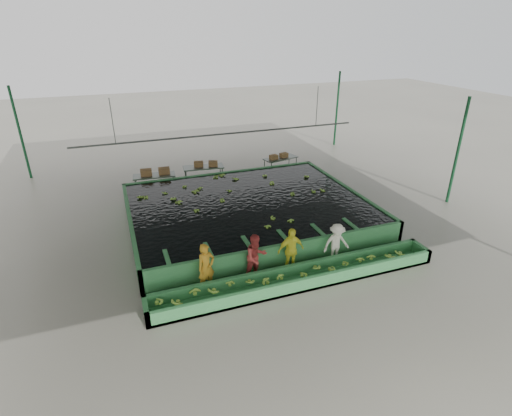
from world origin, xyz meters
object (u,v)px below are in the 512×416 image
object	(u,v)px
packing_table_mid	(204,175)
worker_a	(206,267)
sorting_trough	(299,278)
box_stack_mid	(206,166)
packing_table_right	(280,165)
box_stack_left	(155,175)
worker_c	(291,250)
box_stack_right	(279,158)
worker_d	(336,243)
packing_table_left	(155,184)
worker_b	(256,257)
flotation_tank	(248,210)

from	to	relation	value
packing_table_mid	worker_a	bearing A→B (deg)	-102.87
sorting_trough	box_stack_mid	xyz separation A→B (m)	(-0.64, 10.06, 0.72)
packing_table_mid	packing_table_right	xyz separation A→B (m)	(4.56, 0.19, -0.04)
sorting_trough	box_stack_left	size ratio (longest dim) A/B	6.96
worker_c	packing_table_mid	bearing A→B (deg)	92.66
box_stack_mid	box_stack_right	distance (m)	4.28
box_stack_right	worker_d	bearing A→B (deg)	-100.82
box_stack_left	box_stack_mid	world-z (taller)	box_stack_mid
box_stack_mid	packing_table_mid	bearing A→B (deg)	177.34
sorting_trough	packing_table_left	bearing A→B (deg)	109.32
box_stack_left	box_stack_mid	xyz separation A→B (m)	(2.69, 0.31, 0.03)
packing_table_right	worker_a	bearing A→B (deg)	-125.22
worker_b	box_stack_mid	distance (m)	9.28
packing_table_right	packing_table_left	bearing A→B (deg)	-175.62
box_stack_left	box_stack_right	distance (m)	6.98
flotation_tank	packing_table_left	world-z (taller)	packing_table_left
worker_a	worker_d	size ratio (longest dim) A/B	1.08
flotation_tank	box_stack_left	xyz separation A→B (m)	(-3.33, 4.65, 0.49)
packing_table_left	box_stack_left	size ratio (longest dim) A/B	1.44
worker_b	packing_table_right	bearing A→B (deg)	50.97
packing_table_right	box_stack_mid	xyz separation A→B (m)	(-4.42, -0.20, 0.52)
worker_b	box_stack_mid	size ratio (longest dim) A/B	1.33
flotation_tank	packing_table_mid	distance (m)	5.03
worker_c	box_stack_left	distance (m)	9.56
worker_c	packing_table_mid	size ratio (longest dim) A/B	0.79
sorting_trough	flotation_tank	bearing A→B (deg)	90.00
worker_a	worker_b	distance (m)	1.69
worker_d	box_stack_left	bearing A→B (deg)	123.16
sorting_trough	packing_table_mid	xyz separation A→B (m)	(-0.79, 10.07, 0.23)
worker_b	packing_table_left	world-z (taller)	worker_b
sorting_trough	worker_b	bearing A→B (deg)	146.68
box_stack_right	worker_c	bearing A→B (deg)	-110.86
packing_table_left	packing_table_mid	world-z (taller)	packing_table_mid
worker_d	packing_table_left	xyz separation A→B (m)	(-5.24, 8.91, -0.29)
packing_table_right	worker_d	bearing A→B (deg)	-101.58
packing_table_left	box_stack_mid	size ratio (longest dim) A/B	1.66
worker_c	worker_d	xyz separation A→B (m)	(1.79, 0.00, -0.08)
packing_table_left	packing_table_right	bearing A→B (deg)	4.38
flotation_tank	worker_a	size ratio (longest dim) A/B	6.11
packing_table_left	box_stack_mid	xyz separation A→B (m)	(2.76, 0.35, 0.50)
worker_a	packing_table_left	world-z (taller)	worker_a
worker_d	box_stack_mid	xyz separation A→B (m)	(-2.48, 9.26, 0.21)
worker_a	box_stack_left	xyz separation A→B (m)	(-0.43, 8.95, 0.12)
box_stack_left	packing_table_left	bearing A→B (deg)	-153.80
flotation_tank	packing_table_right	world-z (taller)	flotation_tank
sorting_trough	box_stack_left	distance (m)	10.32
worker_a	box_stack_left	distance (m)	8.96
flotation_tank	packing_table_mid	xyz separation A→B (m)	(-0.79, 4.97, 0.03)
worker_a	worker_c	distance (m)	2.95
worker_c	box_stack_left	bearing A→B (deg)	108.20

